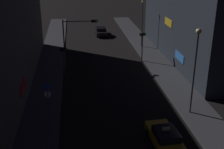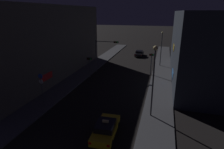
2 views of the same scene
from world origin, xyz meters
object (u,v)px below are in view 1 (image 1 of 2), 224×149
(traffic_light_overhead, at_px, (76,33))
(street_lamp_near_block, at_px, (195,61))
(traffic_light_left_kerb, at_px, (64,56))
(sign_pole_left, at_px, (48,104))
(street_lamp_far_block, at_px, (142,19))
(taxi, at_px, (165,138))
(traffic_light_right_kerb, at_px, (142,41))
(far_car, at_px, (101,31))

(traffic_light_overhead, distance_m, street_lamp_near_block, 16.42)
(traffic_light_left_kerb, bearing_deg, sign_pole_left, -94.41)
(traffic_light_overhead, relative_size, street_lamp_far_block, 0.87)
(taxi, height_order, street_lamp_near_block, street_lamp_near_block)
(taxi, xyz_separation_m, traffic_light_right_kerb, (2.45, 18.41, 2.06))
(far_car, height_order, traffic_light_overhead, traffic_light_overhead)
(traffic_light_overhead, relative_size, sign_pole_left, 1.44)
(sign_pole_left, bearing_deg, traffic_light_left_kerb, 85.59)
(traffic_light_right_kerb, bearing_deg, traffic_light_overhead, -175.93)
(traffic_light_right_kerb, bearing_deg, sign_pole_left, -124.64)
(far_car, xyz_separation_m, traffic_light_overhead, (-4.38, -15.15, 3.48))
(far_car, height_order, traffic_light_left_kerb, traffic_light_left_kerb)
(taxi, bearing_deg, street_lamp_near_block, 50.91)
(sign_pole_left, bearing_deg, traffic_light_overhead, 80.86)
(traffic_light_left_kerb, height_order, traffic_light_right_kerb, traffic_light_right_kerb)
(far_car, relative_size, street_lamp_near_block, 0.60)
(taxi, xyz_separation_m, street_lamp_near_block, (3.61, 4.45, 4.18))
(traffic_light_overhead, bearing_deg, far_car, 73.88)
(taxi, distance_m, street_lamp_near_block, 7.09)
(traffic_light_right_kerb, distance_m, street_lamp_near_block, 14.18)
(far_car, relative_size, street_lamp_far_block, 0.66)
(far_car, bearing_deg, street_lamp_far_block, -56.30)
(street_lamp_far_block, bearing_deg, sign_pole_left, -118.79)
(traffic_light_right_kerb, height_order, sign_pole_left, sign_pole_left)
(taxi, distance_m, sign_pole_left, 8.97)
(sign_pole_left, relative_size, street_lamp_far_block, 0.60)
(traffic_light_overhead, distance_m, traffic_light_right_kerb, 8.48)
(traffic_light_left_kerb, xyz_separation_m, traffic_light_right_kerb, (9.85, 3.83, 0.29))
(far_car, distance_m, traffic_light_overhead, 16.15)
(traffic_light_right_kerb, distance_m, sign_pole_left, 18.91)
(taxi, distance_m, traffic_light_right_kerb, 18.69)
(taxi, xyz_separation_m, traffic_light_overhead, (-5.89, 17.82, 3.48))
(far_car, bearing_deg, street_lamp_near_block, -79.82)
(taxi, bearing_deg, far_car, 92.62)
(taxi, bearing_deg, traffic_light_right_kerb, 82.41)
(traffic_light_overhead, relative_size, traffic_light_left_kerb, 1.70)
(taxi, distance_m, far_car, 33.01)
(traffic_light_right_kerb, relative_size, street_lamp_far_block, 0.58)
(traffic_light_left_kerb, height_order, sign_pole_left, sign_pole_left)
(traffic_light_left_kerb, xyz_separation_m, street_lamp_near_block, (11.00, -10.14, 2.41))
(taxi, distance_m, traffic_light_overhead, 19.09)
(traffic_light_overhead, height_order, street_lamp_near_block, street_lamp_near_block)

